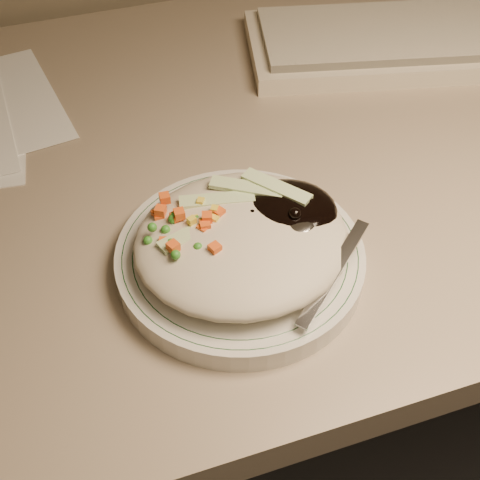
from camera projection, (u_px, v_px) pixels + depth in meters
name	position (u px, v px, depth m)	size (l,w,h in m)	color
desk	(273.00, 254.00, 0.90)	(1.40, 0.70, 0.74)	gray
plate	(240.00, 259.00, 0.61)	(0.23, 0.23, 0.02)	silver
plate_rim	(240.00, 252.00, 0.61)	(0.22, 0.22, 0.00)	#144723
meal	(245.00, 235.00, 0.59)	(0.20, 0.19, 0.05)	#BAB096
keyboard	(434.00, 39.00, 0.87)	(0.51, 0.27, 0.03)	beige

